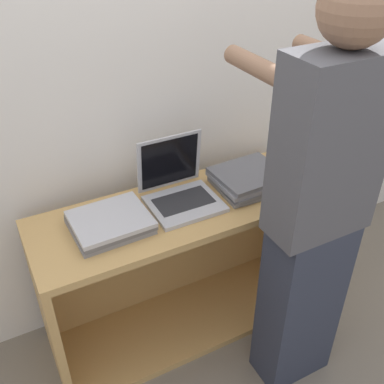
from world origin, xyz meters
TOP-DOWN VIEW (x-y plane):
  - ground_plane at (0.00, 0.00)m, footprint 12.00×12.00m
  - wall_back at (0.00, 0.60)m, footprint 8.00×0.05m
  - cart at (0.00, 0.32)m, footprint 1.42×0.49m
  - laptop_open at (0.00, 0.30)m, footprint 0.32×0.31m
  - laptop_stack_left at (-0.36, 0.25)m, footprint 0.33×0.29m
  - laptop_stack_right at (0.35, 0.25)m, footprint 0.34×0.29m
  - person at (0.34, -0.23)m, footprint 0.40×0.54m

SIDE VIEW (x-z plane):
  - ground_plane at x=0.00m, z-range 0.00..0.00m
  - cart at x=0.00m, z-range 0.00..0.79m
  - laptop_stack_left at x=-0.36m, z-range 0.79..0.85m
  - laptop_stack_right at x=0.35m, z-range 0.79..0.87m
  - laptop_open at x=0.00m, z-range 0.70..0.99m
  - person at x=0.34m, z-range 0.02..1.84m
  - wall_back at x=0.00m, z-range 0.00..2.40m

